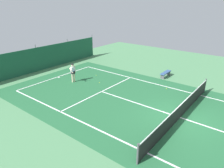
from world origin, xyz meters
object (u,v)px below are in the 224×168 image
(tennis_ball_near_player, at_px, (99,82))
(tennis_ball_by_sideline, at_px, (166,89))
(tennis_net, at_px, (181,110))
(tennis_player, at_px, (73,72))
(tennis_ball_midcourt, at_px, (96,75))
(courtside_bench, at_px, (166,73))

(tennis_ball_near_player, relative_size, tennis_ball_by_sideline, 1.00)
(tennis_net, bearing_deg, tennis_ball_by_sideline, 35.07)
(tennis_ball_near_player, height_order, tennis_ball_by_sideline, same)
(tennis_player, xyz_separation_m, tennis_ball_by_sideline, (3.61, -7.17, -0.93))
(tennis_net, distance_m, tennis_ball_midcourt, 9.65)
(tennis_player, distance_m, tennis_ball_by_sideline, 8.08)
(tennis_player, height_order, tennis_ball_midcourt, tennis_player)
(tennis_ball_midcourt, bearing_deg, tennis_net, -105.33)
(tennis_ball_near_player, xyz_separation_m, tennis_ball_by_sideline, (2.37, -5.21, 0.00))
(tennis_ball_midcourt, bearing_deg, tennis_ball_by_sideline, -80.28)
(tennis_net, distance_m, tennis_ball_near_player, 7.93)
(tennis_net, height_order, courtside_bench, tennis_net)
(tennis_player, relative_size, tennis_ball_by_sideline, 24.85)
(tennis_ball_near_player, distance_m, tennis_ball_midcourt, 1.93)
(tennis_ball_midcourt, relative_size, courtside_bench, 0.04)
(tennis_ball_near_player, bearing_deg, courtside_bench, -38.07)
(tennis_net, xyz_separation_m, tennis_ball_midcourt, (2.55, 9.30, -0.48))
(tennis_ball_by_sideline, bearing_deg, tennis_player, 116.75)
(tennis_net, relative_size, tennis_ball_near_player, 153.33)
(tennis_player, relative_size, courtside_bench, 1.03)
(tennis_player, distance_m, tennis_ball_midcourt, 2.68)
(tennis_net, bearing_deg, tennis_player, 89.52)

